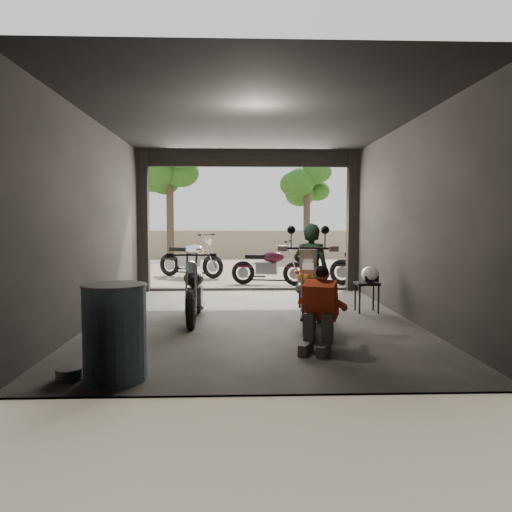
{
  "coord_description": "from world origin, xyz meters",
  "views": [
    {
      "loc": [
        -0.25,
        -7.97,
        1.61
      ],
      "look_at": [
        0.06,
        0.6,
        1.01
      ],
      "focal_mm": 35.0,
      "sensor_mm": 36.0,
      "label": 1
    }
  ],
  "objects": [
    {
      "name": "rider",
      "position": [
        0.9,
        -0.18,
        0.79
      ],
      "size": [
        0.67,
        0.57,
        1.58
      ],
      "primitive_type": "imported",
      "rotation": [
        0.0,
        0.0,
        2.76
      ],
      "color": "black",
      "rests_on": "ground"
    },
    {
      "name": "helmet",
      "position": [
        2.05,
        0.57,
        0.69
      ],
      "size": [
        0.4,
        0.41,
        0.29
      ],
      "primitive_type": "ellipsoid",
      "rotation": [
        0.0,
        0.0,
        0.39
      ],
      "color": "white",
      "rests_on": "stool"
    },
    {
      "name": "outside_bike_a",
      "position": [
        -1.6,
        6.32,
        0.63
      ],
      "size": [
        2.0,
        1.56,
        1.26
      ],
      "primitive_type": null,
      "rotation": [
        0.0,
        0.0,
        1.08
      ],
      "color": "black",
      "rests_on": "ground"
    },
    {
      "name": "garage",
      "position": [
        0.0,
        0.55,
        1.28
      ],
      "size": [
        7.0,
        7.13,
        3.2
      ],
      "color": "#2D2B28",
      "rests_on": "ground"
    },
    {
      "name": "outside_bike_b",
      "position": [
        0.53,
        4.5,
        0.56
      ],
      "size": [
        1.78,
        1.06,
        1.13
      ],
      "primitive_type": null,
      "rotation": [
        0.0,
        0.0,
        1.33
      ],
      "color": "#44101F",
      "rests_on": "ground"
    },
    {
      "name": "left_bike",
      "position": [
        -0.95,
        -0.02,
        0.56
      ],
      "size": [
        0.7,
        1.67,
        1.13
      ],
      "primitive_type": null,
      "rotation": [
        0.0,
        0.0,
        0.01
      ],
      "color": "black",
      "rests_on": "ground"
    },
    {
      "name": "outside_bike_c",
      "position": [
        3.04,
        4.14,
        0.62
      ],
      "size": [
        1.97,
        1.43,
        1.23
      ],
      "primitive_type": null,
      "rotation": [
        0.0,
        0.0,
        1.15
      ],
      "color": "black",
      "rests_on": "ground"
    },
    {
      "name": "mechanic",
      "position": [
        0.73,
        -1.97,
        0.51
      ],
      "size": [
        0.75,
        0.85,
        1.02
      ],
      "primitive_type": null,
      "rotation": [
        0.0,
        0.0,
        -0.4
      ],
      "color": "#E4461E",
      "rests_on": "ground"
    },
    {
      "name": "ground",
      "position": [
        0.0,
        0.0,
        0.0
      ],
      "size": [
        80.0,
        80.0,
        0.0
      ],
      "primitive_type": "plane",
      "color": "#7A6D56",
      "rests_on": "ground"
    },
    {
      "name": "tree_right",
      "position": [
        2.8,
        14.0,
        3.56
      ],
      "size": [
        2.2,
        2.2,
        5.0
      ],
      "color": "#382B1E",
      "rests_on": "ground"
    },
    {
      "name": "tree_left",
      "position": [
        -3.0,
        12.5,
        3.99
      ],
      "size": [
        2.2,
        2.2,
        5.6
      ],
      "color": "#382B1E",
      "rests_on": "ground"
    },
    {
      "name": "sign_post",
      "position": [
        3.3,
        2.62,
        1.59
      ],
      "size": [
        0.79,
        0.08,
        2.36
      ],
      "rotation": [
        0.0,
        0.0,
        -0.02
      ],
      "color": "black",
      "rests_on": "ground"
    },
    {
      "name": "boundary_wall",
      "position": [
        0.0,
        14.0,
        0.6
      ],
      "size": [
        18.0,
        0.3,
        1.2
      ],
      "primitive_type": "cube",
      "color": "gray",
      "rests_on": "ground"
    },
    {
      "name": "main_bike",
      "position": [
        0.79,
        -0.56,
        0.64
      ],
      "size": [
        1.03,
        2.0,
        1.28
      ],
      "primitive_type": null,
      "rotation": [
        0.0,
        0.0,
        -0.13
      ],
      "color": "white",
      "rests_on": "ground"
    },
    {
      "name": "stool",
      "position": [
        2.0,
        0.59,
        0.47
      ],
      "size": [
        0.39,
        0.39,
        0.54
      ],
      "rotation": [
        0.0,
        0.0,
        0.11
      ],
      "color": "black",
      "rests_on": "ground"
    },
    {
      "name": "oil_drum",
      "position": [
        -1.48,
        -3.0,
        0.49
      ],
      "size": [
        0.82,
        0.82,
        0.97
      ],
      "primitive_type": "cylinder",
      "rotation": [
        0.0,
        0.0,
        0.4
      ],
      "color": "#446372",
      "rests_on": "ground"
    }
  ]
}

